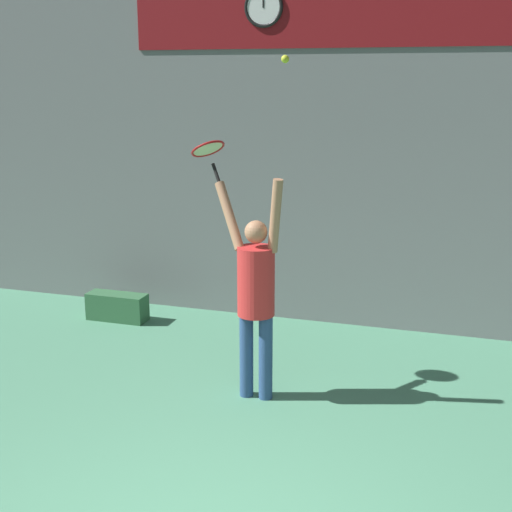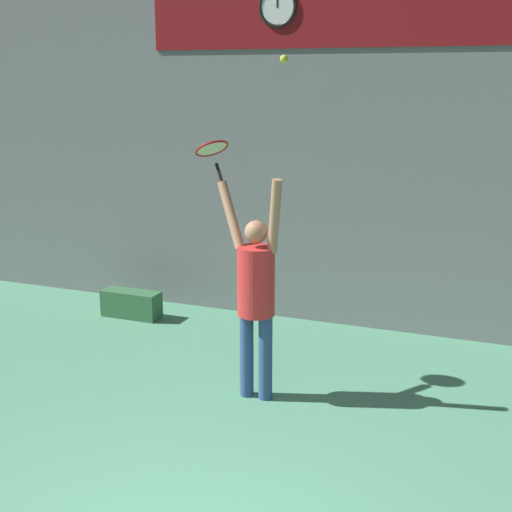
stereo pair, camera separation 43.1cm
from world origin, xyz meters
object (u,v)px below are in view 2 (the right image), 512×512
tennis_racket (212,150)px  equipment_bag (131,304)px  tennis_player (256,289)px  tennis_ball (284,59)px  scoreboard_clock (278,7)px

tennis_racket → equipment_bag: 3.03m
tennis_racket → tennis_player: bearing=-29.2°
tennis_ball → equipment_bag: (-2.61, 1.65, -2.93)m
equipment_bag → tennis_player: bearing=-34.2°
tennis_player → equipment_bag: (-2.33, 1.58, -0.90)m
tennis_player → tennis_ball: size_ratio=31.41×
tennis_ball → scoreboard_clock: bearing=111.3°
scoreboard_clock → tennis_racket: size_ratio=1.06×
tennis_ball → equipment_bag: size_ratio=0.09×
scoreboard_clock → equipment_bag: size_ratio=0.62×
scoreboard_clock → tennis_player: size_ratio=0.22×
tennis_player → scoreboard_clock: bearing=105.6°
tennis_player → tennis_ball: bearing=-14.0°
scoreboard_clock → tennis_player: bearing=-74.4°
tennis_racket → tennis_ball: tennis_ball is taller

